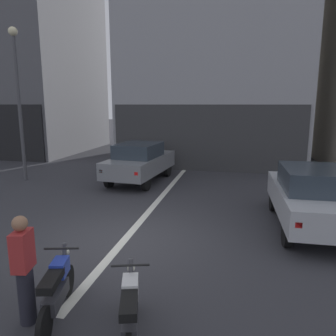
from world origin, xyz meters
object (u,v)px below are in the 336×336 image
(motorcycle_blue_row_leftmost, at_px, (57,288))
(street_lamp, at_px, (18,89))
(car_black_down_street, at_px, (230,146))
(person_by_motorcycles, at_px, (24,269))
(car_silver_parked_kerbside, at_px, (312,196))
(motorcycle_white_row_left_mid, at_px, (130,311))
(car_grey_crossing_near, at_px, (140,161))

(motorcycle_blue_row_leftmost, bearing_deg, street_lamp, 128.59)
(car_black_down_street, distance_m, person_by_motorcycles, 14.90)
(car_silver_parked_kerbside, bearing_deg, street_lamp, 163.24)
(car_black_down_street, bearing_deg, street_lamp, -142.30)
(motorcycle_white_row_left_mid, bearing_deg, car_grey_crossing_near, 106.52)
(motorcycle_blue_row_leftmost, bearing_deg, car_black_down_street, 81.54)
(person_by_motorcycles, bearing_deg, motorcycle_white_row_left_mid, -1.56)
(car_black_down_street, bearing_deg, car_grey_crossing_near, -121.57)
(street_lamp, relative_size, motorcycle_white_row_left_mid, 3.84)
(car_silver_parked_kerbside, distance_m, car_black_down_street, 10.09)
(street_lamp, distance_m, motorcycle_blue_row_leftmost, 10.67)
(motorcycle_white_row_left_mid, bearing_deg, motorcycle_blue_row_leftmost, 167.56)
(car_grey_crossing_near, bearing_deg, street_lamp, -171.07)
(car_black_down_street, relative_size, motorcycle_blue_row_leftmost, 2.53)
(car_black_down_street, relative_size, street_lamp, 0.67)
(motorcycle_blue_row_leftmost, height_order, motorcycle_white_row_left_mid, same)
(car_silver_parked_kerbside, xyz_separation_m, motorcycle_blue_row_leftmost, (-4.52, -4.65, -0.43))
(car_grey_crossing_near, height_order, street_lamp, street_lamp)
(car_grey_crossing_near, distance_m, car_black_down_street, 6.77)
(motorcycle_white_row_left_mid, xyz_separation_m, person_by_motorcycles, (-1.62, 0.04, 0.40))
(car_grey_crossing_near, xyz_separation_m, motorcycle_blue_row_leftmost, (1.39, -8.69, -0.43))
(street_lamp, height_order, motorcycle_white_row_left_mid, street_lamp)
(car_silver_parked_kerbside, bearing_deg, car_black_down_street, 103.57)
(street_lamp, bearing_deg, motorcycle_white_row_left_mid, -47.23)
(motorcycle_blue_row_leftmost, bearing_deg, car_silver_parked_kerbside, 45.83)
(car_black_down_street, height_order, street_lamp, street_lamp)
(street_lamp, bearing_deg, car_grey_crossing_near, 8.93)
(street_lamp, distance_m, motorcycle_white_row_left_mid, 11.66)
(car_black_down_street, distance_m, street_lamp, 11.10)
(motorcycle_white_row_left_mid, distance_m, person_by_motorcycles, 1.67)
(street_lamp, bearing_deg, car_black_down_street, 37.70)
(street_lamp, height_order, motorcycle_blue_row_leftmost, street_lamp)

